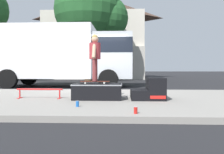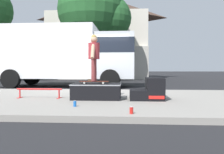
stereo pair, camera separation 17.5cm
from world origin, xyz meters
The scene contains 12 objects.
ground_plane centered at (0.00, 0.00, 0.00)m, with size 140.00×140.00×0.00m, color black.
sidewalk_slab centered at (0.00, -3.00, 0.06)m, with size 50.00×5.00×0.12m, color gray.
skate_box centered at (0.38, -3.25, 0.33)m, with size 1.29×0.86×0.40m.
kicker_ramp centered at (1.78, -3.25, 0.36)m, with size 0.87×0.88×0.57m.
grind_rail centered at (-1.23, -3.21, 0.31)m, with size 1.27×0.28×0.27m.
skateboard centered at (0.30, -3.23, 0.58)m, with size 0.79×0.24×0.07m.
skater_kid centered at (0.30, -3.23, 1.32)m, with size 0.30×0.64×1.25m.
soda_can centered at (1.27, -5.24, 0.18)m, with size 0.07×0.07×0.13m.
soda_can_b centered at (0.08, -4.54, 0.18)m, with size 0.07×0.07×0.13m.
box_truck centered at (-1.93, 2.20, 1.70)m, with size 6.91×2.63×3.05m.
street_tree_main centered at (-1.20, 7.42, 5.10)m, with size 5.41×4.92×7.71m.
house_behind centered at (-1.58, 13.82, 4.24)m, with size 9.54×8.23×8.40m.
Camera 2 is at (1.20, -9.27, 0.92)m, focal length 36.38 mm.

